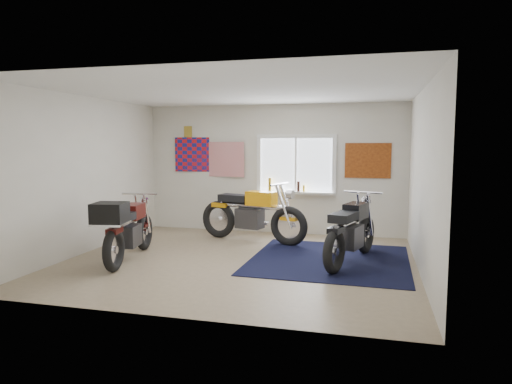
% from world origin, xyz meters
% --- Properties ---
extents(ground, '(5.50, 5.50, 0.00)m').
position_xyz_m(ground, '(0.00, 0.00, 0.00)').
color(ground, '#9E896B').
rests_on(ground, ground).
extents(room_shell, '(5.50, 5.50, 5.50)m').
position_xyz_m(room_shell, '(0.00, 0.00, 1.64)').
color(room_shell, white).
rests_on(room_shell, ground).
extents(navy_rug, '(2.55, 2.65, 0.01)m').
position_xyz_m(navy_rug, '(1.40, 0.42, 0.01)').
color(navy_rug, black).
rests_on(navy_rug, ground).
extents(window_assembly, '(1.66, 0.17, 1.26)m').
position_xyz_m(window_assembly, '(0.50, 2.47, 1.37)').
color(window_assembly, white).
rests_on(window_assembly, room_shell).
extents(oil_bottles, '(0.78, 0.07, 0.28)m').
position_xyz_m(oil_bottles, '(0.25, 2.40, 1.01)').
color(oil_bottles, '#8D6914').
rests_on(oil_bottles, window_assembly).
extents(flag_display, '(1.60, 0.10, 1.17)m').
position_xyz_m(flag_display, '(-1.90, 2.48, 2.15)').
color(flag_display, red).
rests_on(flag_display, room_shell).
extents(triumph_poster, '(0.90, 0.03, 0.70)m').
position_xyz_m(triumph_poster, '(1.95, 2.48, 1.55)').
color(triumph_poster, '#A54C14').
rests_on(triumph_poster, room_shell).
extents(yellow_triumph, '(2.27, 0.85, 1.16)m').
position_xyz_m(yellow_triumph, '(-0.19, 1.50, 0.51)').
color(yellow_triumph, black).
rests_on(yellow_triumph, ground).
extents(black_chrome_bike, '(0.84, 2.10, 1.10)m').
position_xyz_m(black_chrome_bike, '(1.75, 0.36, 0.48)').
color(black_chrome_bike, black).
rests_on(black_chrome_bike, navy_rug).
extents(maroon_tourer, '(0.80, 2.07, 1.05)m').
position_xyz_m(maroon_tourer, '(-1.72, -0.51, 0.55)').
color(maroon_tourer, black).
rests_on(maroon_tourer, ground).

